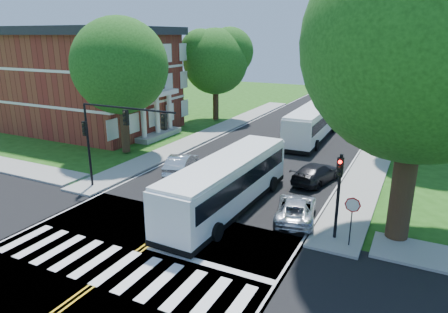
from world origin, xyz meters
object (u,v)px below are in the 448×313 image
Objects in this scene: suv at (296,208)px; dark_sedan at (316,173)px; signal_nw at (113,128)px; signal_ne at (339,186)px; hatchback at (181,164)px; bus_follow at (312,123)px; bus_lead at (228,183)px.

suv is 0.96× the size of dark_sedan.
signal_ne is at bearing 0.05° from signal_nw.
hatchback is at bearing 73.10° from signal_nw.
hatchback is at bearing 65.72° from bus_follow.
bus_lead is at bearing 128.75° from hatchback.
bus_follow is (-6.34, 19.56, -1.26)m from signal_ne.
signal_nw is 6.55m from hatchback.
hatchback is (-5.93, 4.20, -0.92)m from bus_lead.
bus_follow is at bearing 107.97° from signal_ne.
bus_lead is 7.33m from hatchback.
signal_ne is (14.06, 0.01, -1.41)m from signal_nw.
signal_ne is at bearing 106.82° from bus_follow.
signal_nw is 1.56× the size of suv.
hatchback reaches higher than suv.
hatchback is 0.94× the size of dark_sedan.
suv is (-2.47, 1.49, -2.32)m from signal_ne.
dark_sedan is (9.54, 2.63, -0.05)m from hatchback.
signal_nw is 1.59× the size of hatchback.
bus_follow is 2.77× the size of hatchback.
suv is at bearing 143.68° from hatchback.
bus_follow reaches higher than suv.
signal_ne is 20.60m from bus_follow.
dark_sedan is at bearing 105.10° from bus_follow.
dark_sedan is (3.42, -11.72, -1.00)m from bus_follow.
signal_nw reaches higher than suv.
suv is 6.36m from dark_sedan.
bus_lead is 2.73× the size of hatchback.
bus_follow is at bearing -60.27° from dark_sedan.
hatchback is at bearing -33.69° from bus_lead.
signal_nw is 0.58× the size of bus_lead.
signal_ne reaches higher than bus_follow.
signal_ne reaches higher than dark_sedan.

